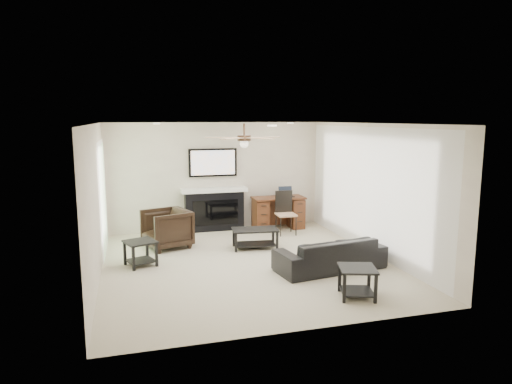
% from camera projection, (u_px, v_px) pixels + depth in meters
% --- Properties ---
extents(room_shell, '(5.50, 5.54, 2.52)m').
position_uv_depth(room_shell, '(255.00, 170.00, 8.09)').
color(room_shell, beige).
rests_on(room_shell, ground).
extents(sofa, '(2.00, 1.01, 0.56)m').
position_uv_depth(sofa, '(330.00, 254.00, 7.87)').
color(sofa, black).
rests_on(sofa, ground).
extents(armchair, '(1.07, 1.06, 0.78)m').
position_uv_depth(armchair, '(167.00, 229.00, 9.19)').
color(armchair, black).
rests_on(armchair, ground).
extents(coffee_table, '(0.95, 0.60, 0.40)m').
position_uv_depth(coffee_table, '(255.00, 239.00, 9.16)').
color(coffee_table, black).
rests_on(coffee_table, ground).
extents(end_table_near, '(0.65, 0.65, 0.45)m').
position_uv_depth(end_table_near, '(357.00, 282.00, 6.65)').
color(end_table_near, black).
rests_on(end_table_near, ground).
extents(end_table_left, '(0.64, 0.64, 0.45)m').
position_uv_depth(end_table_left, '(141.00, 253.00, 8.08)').
color(end_table_left, black).
rests_on(end_table_left, ground).
extents(fireplace_unit, '(1.52, 0.34, 1.91)m').
position_uv_depth(fireplace_unit, '(214.00, 190.00, 10.51)').
color(fireplace_unit, black).
rests_on(fireplace_unit, ground).
extents(desk, '(1.22, 0.56, 0.76)m').
position_uv_depth(desk, '(278.00, 213.00, 10.77)').
color(desk, '#431F10').
rests_on(desk, ground).
extents(desk_chair, '(0.43, 0.45, 0.97)m').
position_uv_depth(desk_chair, '(286.00, 213.00, 10.23)').
color(desk_chair, black).
rests_on(desk_chair, ground).
extents(laptop, '(0.33, 0.24, 0.23)m').
position_uv_depth(laptop, '(287.00, 192.00, 10.73)').
color(laptop, black).
rests_on(laptop, desk).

